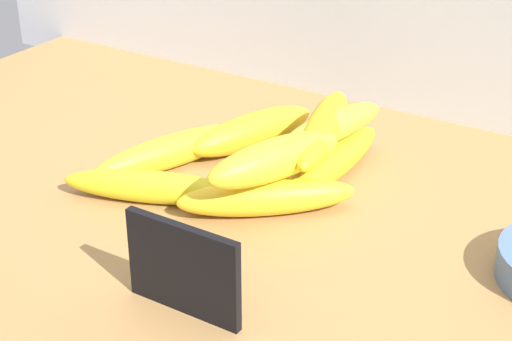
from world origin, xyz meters
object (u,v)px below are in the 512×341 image
at_px(banana_1, 332,162).
at_px(banana_7, 275,159).
at_px(banana_4, 171,151).
at_px(banana_5, 333,126).
at_px(banana_3, 153,187).
at_px(chalkboard_sign, 184,272).
at_px(banana_0, 253,131).
at_px(banana_2, 266,197).
at_px(banana_6, 323,129).

bearing_deg(banana_1, banana_7, -99.53).
relative_size(banana_4, banana_5, 1.26).
relative_size(banana_3, banana_4, 0.99).
xyz_separation_m(chalkboard_sign, banana_5, (-0.01, 0.29, 0.02)).
relative_size(chalkboard_sign, banana_5, 0.71).
bearing_deg(banana_1, banana_0, 169.71).
relative_size(chalkboard_sign, banana_0, 0.62).
bearing_deg(banana_2, banana_0, 127.25).
height_order(chalkboard_sign, banana_6, chalkboard_sign).
relative_size(banana_2, banana_6, 0.91).
height_order(chalkboard_sign, banana_2, chalkboard_sign).
distance_m(chalkboard_sign, banana_6, 0.28).
height_order(banana_0, banana_5, banana_5).
xyz_separation_m(chalkboard_sign, banana_7, (-0.02, 0.19, 0.02)).
bearing_deg(banana_7, banana_3, -156.36).
bearing_deg(banana_4, banana_7, -9.39).
relative_size(chalkboard_sign, banana_2, 0.60).
bearing_deg(banana_6, banana_1, 17.85).
distance_m(chalkboard_sign, banana_7, 0.19).
xyz_separation_m(banana_3, banana_4, (-0.03, 0.08, 0.00)).
distance_m(banana_2, banana_6, 0.11).
bearing_deg(banana_3, banana_4, 113.82).
bearing_deg(banana_0, banana_6, -13.24).
height_order(banana_0, banana_2, banana_0).
distance_m(banana_0, banana_2, 0.16).
xyz_separation_m(banana_2, banana_4, (-0.15, 0.04, 0.00)).
xyz_separation_m(chalkboard_sign, banana_2, (-0.03, 0.18, -0.02)).
distance_m(banana_0, banana_3, 0.17).
bearing_deg(banana_6, banana_3, -130.44).
distance_m(banana_1, banana_6, 0.04).
bearing_deg(banana_7, banana_0, 130.69).
distance_m(banana_5, banana_6, 0.02).
relative_size(banana_0, banana_7, 1.09).
relative_size(chalkboard_sign, banana_1, 0.55).
relative_size(banana_4, banana_7, 1.21).
relative_size(banana_0, banana_3, 0.91).
bearing_deg(banana_0, banana_2, -52.75).
height_order(banana_1, banana_6, banana_6).
bearing_deg(banana_5, chalkboard_sign, -87.42).
relative_size(banana_4, banana_6, 0.97).
relative_size(banana_6, banana_7, 1.24).
distance_m(banana_3, banana_4, 0.08).
distance_m(banana_6, banana_7, 0.09).
relative_size(banana_3, banana_6, 0.97).
xyz_separation_m(banana_0, banana_3, (-0.02, -0.17, -0.00)).
bearing_deg(banana_5, banana_0, 174.52).
height_order(banana_2, banana_4, same).
bearing_deg(banana_1, banana_4, -157.10).
bearing_deg(banana_2, banana_1, 79.26).
distance_m(banana_3, banana_5, 0.21).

